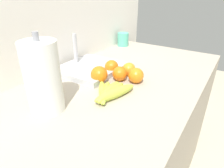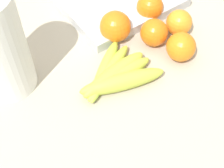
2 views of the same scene
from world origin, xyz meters
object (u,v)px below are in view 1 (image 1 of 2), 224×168
banana_bunch (110,92)px  orange_right (136,75)px  sink_basin (90,68)px  orange_back_right (120,74)px  mug (123,39)px  orange_back_left (129,69)px  orange_front (112,67)px  orange_center (99,75)px  paper_towel_roll (43,78)px

banana_bunch → orange_right: bearing=-9.7°
banana_bunch → sink_basin: 0.30m
orange_back_right → mug: size_ratio=0.72×
orange_right → orange_back_left: bearing=51.5°
orange_back_right → sink_basin: bearing=85.2°
orange_back_right → mug: mug is taller
orange_right → sink_basin: sink_basin is taller
orange_back_left → orange_right: size_ratio=0.93×
banana_bunch → orange_front: size_ratio=2.88×
banana_bunch → orange_back_right: orange_back_right is taller
orange_back_right → sink_basin: (0.02, 0.20, -0.02)m
banana_bunch → mug: 0.80m
banana_bunch → sink_basin: bearing=55.0°
orange_center → banana_bunch: bearing=-125.3°
orange_right → mug: 0.66m
orange_back_right → banana_bunch: bearing=-163.6°
orange_right → paper_towel_roll: paper_towel_roll is taller
orange_back_left → banana_bunch: bearing=-170.6°
orange_center → sink_basin: size_ratio=0.26×
paper_towel_roll → sink_basin: (0.39, 0.11, -0.11)m
mug → orange_back_right: bearing=-150.8°
orange_back_left → sink_basin: (-0.06, 0.21, -0.02)m
orange_back_right → orange_back_left: bearing=-5.4°
sink_basin → mug: bearing=11.3°
orange_back_right → orange_front: (0.05, 0.08, 0.00)m
orange_back_left → paper_towel_roll: paper_towel_roll is taller
orange_front → orange_center: size_ratio=0.90×
orange_right → sink_basin: bearing=91.3°
mug → sink_basin: bearing=-168.7°
orange_center → orange_front: bearing=5.1°
banana_bunch → mug: mug is taller
paper_towel_roll → orange_back_right: bearing=-14.5°
banana_bunch → orange_back_left: size_ratio=3.07×
orange_back_right → mug: bearing=29.2°
orange_front → paper_towel_roll: 0.43m
banana_bunch → orange_front: bearing=31.8°
banana_bunch → orange_right: size_ratio=2.86×
orange_back_left → orange_right: orange_right is taller
orange_center → orange_right: bearing=-57.1°
mug → orange_front: bearing=-155.7°
orange_front → orange_right: bearing=-99.9°
orange_center → sink_basin: bearing=55.4°
banana_bunch → orange_right: orange_right is taller
orange_back_right → orange_center: size_ratio=0.88×
paper_towel_roll → orange_back_left: bearing=-13.0°
banana_bunch → orange_front: orange_front is taller
orange_front → sink_basin: size_ratio=0.23×
banana_bunch → orange_back_left: orange_back_left is taller
orange_back_left → paper_towel_roll: size_ratio=0.24×
banana_bunch → orange_front: 0.25m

